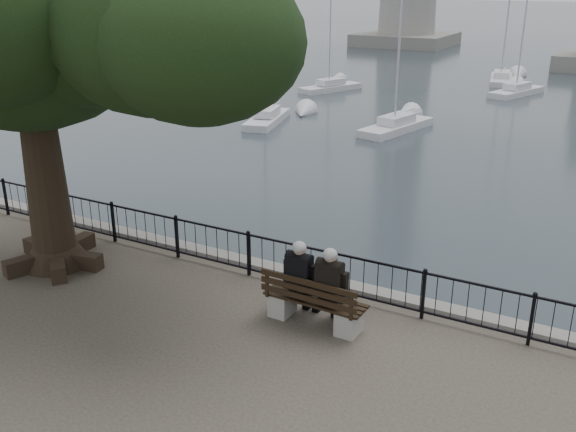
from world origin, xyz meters
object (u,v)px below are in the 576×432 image
Objects in this scene: person_left at (303,282)px; tree at (55,11)px; person_right at (333,290)px; bench at (314,307)px.

tree reaches higher than person_left.
person_right is at bearing 3.82° from tree.
person_left is (-0.30, 0.12, 0.40)m from bench.
person_left and person_right have the same top height.
tree is (-6.04, -0.40, 4.88)m from person_right.
person_right is (0.65, -0.02, 0.00)m from person_left.
person_right reaches higher than bench.
tree reaches higher than person_right.
person_right is 0.16× the size of tree.
person_left is 0.16× the size of tree.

